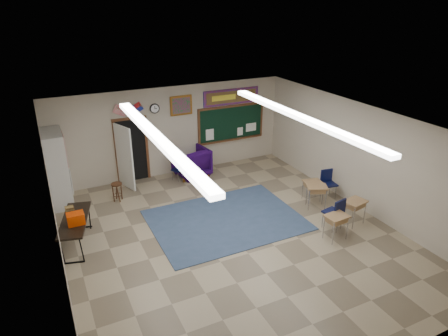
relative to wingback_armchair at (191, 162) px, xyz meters
name	(u,v)px	position (x,y,z in m)	size (l,w,h in m)	color
floor	(233,236)	(-0.47, -4.01, -0.49)	(9.00, 9.00, 0.00)	gray
back_wall	(172,131)	(-0.47, 0.49, 1.01)	(8.00, 0.04, 3.00)	#BEB19A
front_wall	(371,302)	(-0.47, -8.51, 1.01)	(8.00, 0.04, 3.00)	#BEB19A
left_wall	(56,221)	(-4.47, -4.01, 1.01)	(0.04, 9.00, 3.00)	#BEB19A
right_wall	(360,157)	(3.53, -4.01, 1.01)	(0.04, 9.00, 3.00)	#BEB19A
ceiling	(234,124)	(-0.47, -4.01, 2.51)	(8.00, 9.00, 0.04)	silver
area_rug	(226,220)	(-0.27, -3.21, -0.48)	(4.00, 3.00, 0.02)	#374869
fluorescent_strips	(234,126)	(-0.47, -4.01, 2.45)	(3.86, 6.00, 0.10)	white
doorway	(130,152)	(-1.97, 0.34, 0.57)	(1.10, 0.89, 2.16)	black
chalkboard	(231,124)	(1.73, 0.45, 0.98)	(2.55, 0.14, 1.30)	#583019
bulletin_board	(231,97)	(1.73, 0.46, 1.96)	(2.10, 0.05, 0.55)	#AA1E0E
framed_art_print	(181,105)	(-0.12, 0.46, 1.86)	(0.75, 0.05, 0.65)	#90571B
wall_clock	(155,109)	(-1.02, 0.46, 1.86)	(0.32, 0.05, 0.32)	black
wall_flags	(128,108)	(-1.87, 0.43, 1.99)	(1.16, 0.06, 0.70)	red
storage_cabinet	(57,168)	(-4.18, -0.16, 0.61)	(0.59, 1.25, 2.20)	silver
wingback_armchair	(191,162)	(0.00, 0.00, 0.00)	(1.04, 1.07, 0.97)	#1E053A
student_chair_reading	(178,170)	(-0.55, -0.15, -0.14)	(0.35, 0.35, 0.70)	black
student_chair_desk_a	(333,213)	(2.07, -4.79, -0.03)	(0.45, 0.45, 0.91)	black
student_chair_desk_b	(329,185)	(3.13, -3.34, -0.06)	(0.43, 0.43, 0.86)	black
student_desk_front_left	(316,196)	(2.39, -3.68, -0.10)	(0.70, 0.63, 0.68)	olive
student_desk_front_right	(312,190)	(2.55, -3.28, -0.13)	(0.59, 0.49, 0.63)	olive
student_desk_back_left	(336,226)	(1.81, -5.22, -0.11)	(0.59, 0.46, 0.67)	olive
student_desk_back_right	(354,211)	(2.73, -4.86, -0.10)	(0.65, 0.54, 0.69)	olive
folding_table	(77,231)	(-4.06, -2.67, -0.09)	(1.01, 1.84, 0.99)	black
wooden_stool	(117,192)	(-2.68, -0.77, -0.19)	(0.32, 0.32, 0.56)	#462715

